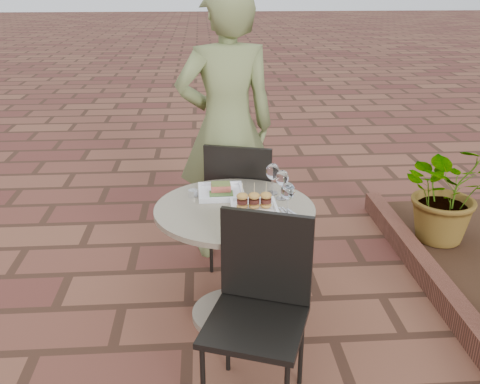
{
  "coord_description": "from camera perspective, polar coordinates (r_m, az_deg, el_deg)",
  "views": [
    {
      "loc": [
        0.12,
        -2.47,
        1.93
      ],
      "look_at": [
        0.32,
        0.26,
        0.82
      ],
      "focal_mm": 40.0,
      "sensor_mm": 36.0,
      "label": 1
    }
  ],
  "objects": [
    {
      "name": "diner",
      "position": [
        3.71,
        -1.45,
        6.82
      ],
      "size": [
        0.76,
        0.56,
        1.9
      ],
      "primitive_type": "imported",
      "rotation": [
        0.0,
        0.0,
        3.3
      ],
      "color": "#616A3A",
      "rests_on": "ground"
    },
    {
      "name": "chair_near",
      "position": [
        2.53,
        2.17,
        -11.0
      ],
      "size": [
        0.56,
        0.56,
        0.93
      ],
      "rotation": [
        0.0,
        0.0,
        -0.35
      ],
      "color": "black",
      "rests_on": "ground"
    },
    {
      "name": "planter_curb",
      "position": [
        3.65,
        20.87,
        -10.12
      ],
      "size": [
        0.12,
        3.0,
        0.15
      ],
      "primitive_type": "cube",
      "color": "brown",
      "rests_on": "ground"
    },
    {
      "name": "ground",
      "position": [
        3.14,
        -5.63,
        -16.03
      ],
      "size": [
        60.0,
        60.0,
        0.0
      ],
      "primitive_type": "plane",
      "color": "brown",
      "rests_on": "ground"
    },
    {
      "name": "cutlery_set",
      "position": [
        2.9,
        5.44,
        -2.46
      ],
      "size": [
        0.17,
        0.24,
        0.0
      ],
      "primitive_type": null,
      "rotation": [
        0.0,
        0.0,
        0.33
      ],
      "color": "silver",
      "rests_on": "cafe_table"
    },
    {
      "name": "chair_far",
      "position": [
        3.6,
        0.1,
        -0.48
      ],
      "size": [
        0.54,
        0.54,
        0.93
      ],
      "rotation": [
        0.0,
        0.0,
        2.86
      ],
      "color": "black",
      "rests_on": "ground"
    },
    {
      "name": "potted_plant_a",
      "position": [
        4.24,
        21.38,
        0.12
      ],
      "size": [
        0.75,
        0.67,
        0.79
      ],
      "primitive_type": "imported",
      "rotation": [
        0.0,
        0.0,
        -0.07
      ],
      "color": "#33662D",
      "rests_on": "mulch_bed"
    },
    {
      "name": "steel_ramekin",
      "position": [
        3.13,
        -5.04,
        -0.13
      ],
      "size": [
        0.07,
        0.07,
        0.04
      ],
      "primitive_type": "cylinder",
      "rotation": [
        0.0,
        0.0,
        0.33
      ],
      "color": "silver",
      "rests_on": "cafe_table"
    },
    {
      "name": "plate_tuna",
      "position": [
        2.74,
        1.01,
        -3.62
      ],
      "size": [
        0.24,
        0.24,
        0.03
      ],
      "rotation": [
        0.0,
        0.0,
        -0.06
      ],
      "color": "white",
      "rests_on": "cafe_table"
    },
    {
      "name": "wine_glass_right",
      "position": [
        2.86,
        5.13,
        0.01
      ],
      "size": [
        0.08,
        0.08,
        0.18
      ],
      "color": "white",
      "rests_on": "cafe_table"
    },
    {
      "name": "plate_salmon",
      "position": [
        3.15,
        -2.05,
        0.09
      ],
      "size": [
        0.27,
        0.27,
        0.07
      ],
      "rotation": [
        0.0,
        0.0,
        0.02
      ],
      "color": "white",
      "rests_on": "cafe_table"
    },
    {
      "name": "cafe_table",
      "position": [
        3.09,
        -0.56,
        -5.79
      ],
      "size": [
        0.9,
        0.9,
        0.73
      ],
      "color": "gray",
      "rests_on": "ground"
    },
    {
      "name": "wine_glass_far",
      "position": [
        3.06,
        4.52,
        1.43
      ],
      "size": [
        0.07,
        0.07,
        0.18
      ],
      "color": "white",
      "rests_on": "cafe_table"
    },
    {
      "name": "wine_glass_mid",
      "position": [
        3.13,
        3.51,
        2.1
      ],
      "size": [
        0.08,
        0.08,
        0.19
      ],
      "color": "white",
      "rests_on": "cafe_table"
    },
    {
      "name": "plate_sliders",
      "position": [
        2.93,
        1.51,
        -1.31
      ],
      "size": [
        0.25,
        0.25,
        0.16
      ],
      "rotation": [
        0.0,
        0.0,
        0.01
      ],
      "color": "white",
      "rests_on": "cafe_table"
    }
  ]
}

